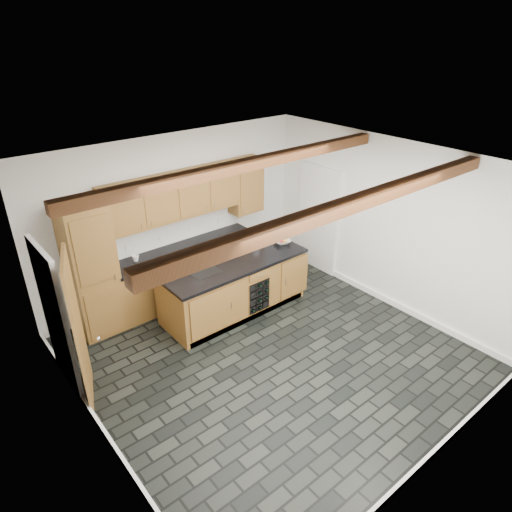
{
  "coord_description": "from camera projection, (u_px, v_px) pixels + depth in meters",
  "views": [
    {
      "loc": [
        -3.52,
        -3.94,
        4.35
      ],
      "look_at": [
        0.37,
        0.8,
        1.19
      ],
      "focal_mm": 32.0,
      "sensor_mm": 36.0,
      "label": 1
    }
  ],
  "objects": [
    {
      "name": "back_cabinetry",
      "position": [
        166.0,
        250.0,
        7.56
      ],
      "size": [
        3.65,
        0.62,
        2.2
      ],
      "color": "olive",
      "rests_on": "ground"
    },
    {
      "name": "island",
      "position": [
        234.0,
        286.0,
        7.52
      ],
      "size": [
        2.48,
        0.96,
        0.93
      ],
      "color": "olive",
      "rests_on": "ground"
    },
    {
      "name": "fruit_cluster",
      "position": [
        282.0,
        239.0,
        7.86
      ],
      "size": [
        0.16,
        0.17,
        0.07
      ],
      "color": "#B11725",
      "rests_on": "fruit_bowl"
    },
    {
      "name": "ground",
      "position": [
        271.0,
        355.0,
        6.68
      ],
      "size": [
        5.0,
        5.0,
        0.0
      ],
      "primitive_type": "plane",
      "color": "black",
      "rests_on": "ground"
    },
    {
      "name": "mug",
      "position": [
        136.0,
        258.0,
        7.28
      ],
      "size": [
        0.11,
        0.11,
        0.1
      ],
      "primitive_type": "imported",
      "rotation": [
        0.0,
        0.0,
        -0.02
      ],
      "color": "white",
      "rests_on": "back_cabinetry"
    },
    {
      "name": "kitchen_scale",
      "position": [
        241.0,
        248.0,
        7.66
      ],
      "size": [
        0.18,
        0.13,
        0.05
      ],
      "rotation": [
        0.0,
        0.0,
        -0.31
      ],
      "color": "black",
      "rests_on": "island"
    },
    {
      "name": "faucet",
      "position": [
        203.0,
        268.0,
        7.01
      ],
      "size": [
        0.45,
        0.4,
        0.34
      ],
      "color": "black",
      "rests_on": "island"
    },
    {
      "name": "room_shell",
      "position": [
        243.0,
        251.0,
        6.3
      ],
      "size": [
        5.01,
        5.0,
        5.0
      ],
      "color": "white",
      "rests_on": "ground"
    },
    {
      "name": "fruit_bowl",
      "position": [
        282.0,
        241.0,
        7.88
      ],
      "size": [
        0.36,
        0.36,
        0.07
      ],
      "primitive_type": "imported",
      "rotation": [
        0.0,
        0.0,
        -0.33
      ],
      "color": "beige",
      "rests_on": "island"
    },
    {
      "name": "paper_towel",
      "position": [
        256.0,
        234.0,
        7.93
      ],
      "size": [
        0.13,
        0.13,
        0.27
      ],
      "primitive_type": "cylinder",
      "color": "white",
      "rests_on": "island"
    }
  ]
}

